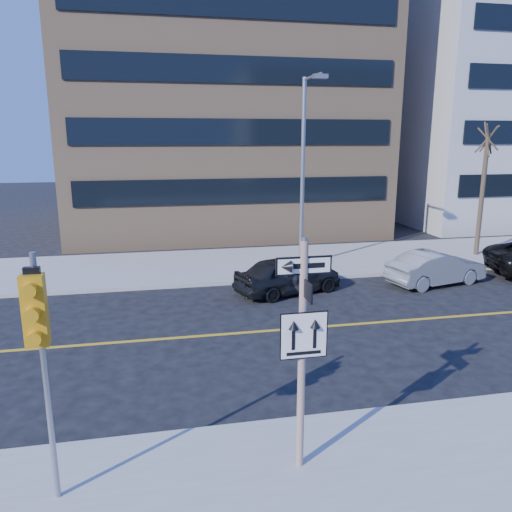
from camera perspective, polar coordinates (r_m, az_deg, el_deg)
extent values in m
plane|color=black|center=(11.61, 1.36, -16.16)|extent=(120.00, 120.00, 0.00)
cylinder|color=beige|center=(8.47, 5.25, -11.63)|extent=(0.13, 0.13, 4.00)
cylinder|color=gray|center=(7.84, 5.57, 1.95)|extent=(0.10, 0.10, 0.06)
cube|color=black|center=(7.93, 5.50, -1.10)|extent=(0.92, 0.03, 0.30)
cube|color=black|center=(8.03, 5.44, -3.52)|extent=(0.03, 0.92, 0.30)
cube|color=white|center=(8.22, 5.49, -9.03)|extent=(0.80, 0.03, 0.80)
cylinder|color=gray|center=(8.35, -22.87, -13.09)|extent=(0.09, 0.09, 4.00)
cube|color=orange|center=(7.73, -23.95, -5.72)|extent=(0.32, 0.22, 1.05)
sphere|color=#8C0705|center=(7.51, -24.39, -3.49)|extent=(0.17, 0.17, 0.17)
sphere|color=black|center=(7.62, -24.14, -6.01)|extent=(0.17, 0.17, 0.17)
sphere|color=black|center=(7.73, -23.89, -8.46)|extent=(0.17, 0.17, 0.17)
imported|color=black|center=(18.76, 3.68, -2.15)|extent=(2.85, 4.44, 1.41)
imported|color=gray|center=(21.06, 19.88, -1.29)|extent=(2.29, 4.30, 1.35)
cylinder|color=gray|center=(21.82, 5.35, 9.21)|extent=(0.18, 0.18, 8.00)
cylinder|color=gray|center=(20.93, 6.42, 19.70)|extent=(0.10, 2.20, 0.10)
cube|color=gray|center=(19.98, 7.34, 19.70)|extent=(0.55, 0.30, 0.16)
cylinder|color=#3A2C22|center=(26.21, 24.42, 6.36)|extent=(0.22, 0.22, 5.80)
cube|color=tan|center=(35.25, -4.68, 18.70)|extent=(18.00, 18.00, 18.00)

